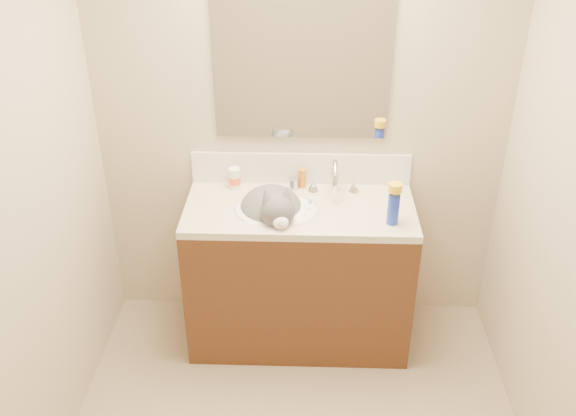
# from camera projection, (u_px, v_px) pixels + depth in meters

# --- Properties ---
(room_shell) EXTENTS (2.24, 2.54, 2.52)m
(room_shell) POSITION_uv_depth(u_px,v_px,m) (297.00, 191.00, 2.18)
(room_shell) COLOR tan
(room_shell) RESTS_ON ground
(vanity_cabinet) EXTENTS (1.20, 0.55, 0.82)m
(vanity_cabinet) POSITION_uv_depth(u_px,v_px,m) (299.00, 277.00, 3.56)
(vanity_cabinet) COLOR #482713
(vanity_cabinet) RESTS_ON ground
(counter_slab) EXTENTS (1.20, 0.55, 0.04)m
(counter_slab) POSITION_uv_depth(u_px,v_px,m) (300.00, 210.00, 3.34)
(counter_slab) COLOR beige
(counter_slab) RESTS_ON vanity_cabinet
(basin) EXTENTS (0.45, 0.36, 0.14)m
(basin) POSITION_uv_depth(u_px,v_px,m) (277.00, 221.00, 3.35)
(basin) COLOR white
(basin) RESTS_ON vanity_cabinet
(faucet) EXTENTS (0.28, 0.20, 0.21)m
(faucet) POSITION_uv_depth(u_px,v_px,m) (334.00, 180.00, 3.40)
(faucet) COLOR silver
(faucet) RESTS_ON counter_slab
(cat) EXTENTS (0.45, 0.50, 0.35)m
(cat) POSITION_uv_depth(u_px,v_px,m) (273.00, 211.00, 3.33)
(cat) COLOR #4D4B4D
(cat) RESTS_ON basin
(backsplash) EXTENTS (1.20, 0.02, 0.18)m
(backsplash) POSITION_uv_depth(u_px,v_px,m) (301.00, 168.00, 3.52)
(backsplash) COLOR silver
(backsplash) RESTS_ON counter_slab
(mirror) EXTENTS (0.90, 0.02, 0.80)m
(mirror) POSITION_uv_depth(u_px,v_px,m) (302.00, 63.00, 3.22)
(mirror) COLOR white
(mirror) RESTS_ON room_shell
(pill_bottle) EXTENTS (0.08, 0.08, 0.12)m
(pill_bottle) POSITION_uv_depth(u_px,v_px,m) (235.00, 178.00, 3.49)
(pill_bottle) COLOR white
(pill_bottle) RESTS_ON counter_slab
(pill_label) EXTENTS (0.08, 0.08, 0.04)m
(pill_label) POSITION_uv_depth(u_px,v_px,m) (235.00, 180.00, 3.49)
(pill_label) COLOR #F95B29
(pill_label) RESTS_ON pill_bottle
(silver_jar) EXTENTS (0.06, 0.06, 0.06)m
(silver_jar) POSITION_uv_depth(u_px,v_px,m) (294.00, 184.00, 3.49)
(silver_jar) COLOR #B7B7BC
(silver_jar) RESTS_ON counter_slab
(amber_bottle) EXTENTS (0.06, 0.06, 0.11)m
(amber_bottle) POSITION_uv_depth(u_px,v_px,m) (302.00, 178.00, 3.49)
(amber_bottle) COLOR #C16C16
(amber_bottle) RESTS_ON counter_slab
(toothbrush) EXTENTS (0.02, 0.13, 0.01)m
(toothbrush) POSITION_uv_depth(u_px,v_px,m) (310.00, 203.00, 3.36)
(toothbrush) COLOR white
(toothbrush) RESTS_ON counter_slab
(toothbrush_head) EXTENTS (0.02, 0.03, 0.02)m
(toothbrush_head) POSITION_uv_depth(u_px,v_px,m) (310.00, 202.00, 3.36)
(toothbrush_head) COLOR #5E7DC9
(toothbrush_head) RESTS_ON counter_slab
(spray_can) EXTENTS (0.07, 0.07, 0.16)m
(spray_can) POSITION_uv_depth(u_px,v_px,m) (393.00, 209.00, 3.15)
(spray_can) COLOR #1930B5
(spray_can) RESTS_ON counter_slab
(spray_cap) EXTENTS (0.08, 0.08, 0.04)m
(spray_cap) POSITION_uv_depth(u_px,v_px,m) (395.00, 188.00, 3.09)
(spray_cap) COLOR yellow
(spray_cap) RESTS_ON spray_can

